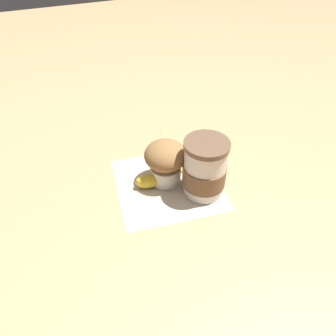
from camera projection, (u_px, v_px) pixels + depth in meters
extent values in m
plane|color=tan|center=(168.00, 184.00, 0.69)|extent=(3.00, 3.00, 0.00)
cube|color=beige|center=(168.00, 184.00, 0.69)|extent=(0.24, 0.24, 0.00)
cylinder|color=silver|center=(204.00, 170.00, 0.64)|extent=(0.08, 0.08, 0.11)
cylinder|color=brown|center=(207.00, 145.00, 0.60)|extent=(0.09, 0.09, 0.01)
cylinder|color=brown|center=(204.00, 174.00, 0.65)|extent=(0.09, 0.09, 0.04)
cylinder|color=white|center=(165.00, 173.00, 0.69)|extent=(0.06, 0.06, 0.04)
ellipsoid|color=olive|center=(165.00, 155.00, 0.65)|extent=(0.09, 0.09, 0.06)
ellipsoid|color=gold|center=(148.00, 181.00, 0.67)|extent=(0.06, 0.04, 0.03)
ellipsoid|color=gold|center=(170.00, 173.00, 0.69)|extent=(0.06, 0.04, 0.03)
ellipsoid|color=brown|center=(185.00, 161.00, 0.72)|extent=(0.06, 0.05, 0.03)
cube|color=tan|center=(161.00, 139.00, 0.81)|extent=(0.06, 0.10, 0.00)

